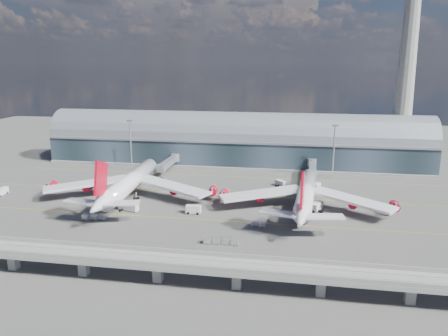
% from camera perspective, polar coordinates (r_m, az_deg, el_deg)
% --- Properties ---
extents(ground, '(500.00, 500.00, 0.00)m').
position_cam_1_polar(ground, '(163.50, -2.56, -5.51)').
color(ground, '#474744').
rests_on(ground, ground).
extents(taxi_lines, '(200.00, 80.12, 0.01)m').
position_cam_1_polar(taxi_lines, '(184.07, -1.09, -3.28)').
color(taxi_lines, gold).
rests_on(taxi_lines, ground).
extents(terminal, '(200.00, 30.00, 28.00)m').
position_cam_1_polar(terminal, '(235.01, 1.46, 3.30)').
color(terminal, '#1E2B32').
rests_on(terminal, ground).
extents(control_tower, '(19.00, 19.00, 103.00)m').
position_cam_1_polar(control_tower, '(239.37, 22.78, 12.16)').
color(control_tower, gray).
rests_on(control_tower, ground).
extents(guideway, '(220.00, 8.50, 7.20)m').
position_cam_1_polar(guideway, '(112.40, -8.69, -12.03)').
color(guideway, gray).
rests_on(guideway, ground).
extents(floodlight_mast_left, '(3.00, 0.70, 25.70)m').
position_cam_1_polar(floodlight_mast_left, '(225.59, -12.09, 3.15)').
color(floodlight_mast_left, gray).
rests_on(floodlight_mast_left, ground).
extents(floodlight_mast_right, '(3.00, 0.70, 25.70)m').
position_cam_1_polar(floodlight_mast_right, '(210.28, 14.15, 2.28)').
color(floodlight_mast_right, gray).
rests_on(floodlight_mast_right, ground).
extents(airliner_left, '(71.08, 74.68, 22.75)m').
position_cam_1_polar(airliner_left, '(178.93, -12.33, -1.94)').
color(airliner_left, white).
rests_on(airliner_left, ground).
extents(airliner_right, '(66.65, 69.67, 22.10)m').
position_cam_1_polar(airliner_right, '(164.50, 10.61, -3.52)').
color(airliner_right, white).
rests_on(airliner_right, ground).
extents(jet_bridge_left, '(4.40, 28.00, 7.25)m').
position_cam_1_polar(jet_bridge_left, '(218.80, -7.17, 0.77)').
color(jet_bridge_left, gray).
rests_on(jet_bridge_left, ground).
extents(jet_bridge_right, '(4.40, 32.00, 7.25)m').
position_cam_1_polar(jet_bridge_right, '(207.81, 11.48, -0.09)').
color(jet_bridge_right, gray).
rests_on(jet_bridge_right, ground).
extents(service_truck_0, '(2.62, 7.22, 2.98)m').
position_cam_1_polar(service_truck_0, '(202.59, -27.15, -2.79)').
color(service_truck_0, silver).
rests_on(service_truck_0, ground).
extents(service_truck_1, '(5.41, 2.75, 3.12)m').
position_cam_1_polar(service_truck_1, '(159.58, -4.01, -5.43)').
color(service_truck_1, silver).
rests_on(service_truck_1, ground).
extents(service_truck_2, '(8.24, 4.49, 2.87)m').
position_cam_1_polar(service_truck_2, '(166.03, -12.35, -4.98)').
color(service_truck_2, silver).
rests_on(service_truck_2, ground).
extents(service_truck_3, '(4.98, 6.98, 3.15)m').
position_cam_1_polar(service_truck_3, '(165.79, 12.03, -4.95)').
color(service_truck_3, silver).
rests_on(service_truck_3, ground).
extents(service_truck_4, '(4.26, 5.82, 3.07)m').
position_cam_1_polar(service_truck_4, '(191.48, 11.95, -2.43)').
color(service_truck_4, silver).
rests_on(service_truck_4, ground).
extents(service_truck_5, '(5.15, 5.10, 2.53)m').
position_cam_1_polar(service_truck_5, '(195.64, 7.39, -1.97)').
color(service_truck_5, silver).
rests_on(service_truck_5, ground).
extents(cargo_train_0, '(8.66, 3.72, 1.90)m').
position_cam_1_polar(cargo_train_0, '(160.05, -16.62, -6.16)').
color(cargo_train_0, gray).
rests_on(cargo_train_0, ground).
extents(cargo_train_1, '(10.98, 2.03, 1.82)m').
position_cam_1_polar(cargo_train_1, '(133.80, -0.40, -9.56)').
color(cargo_train_1, gray).
rests_on(cargo_train_1, ground).
extents(cargo_train_2, '(5.27, 2.67, 1.71)m').
position_cam_1_polar(cargo_train_2, '(147.92, 4.48, -7.29)').
color(cargo_train_2, gray).
rests_on(cargo_train_2, ground).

